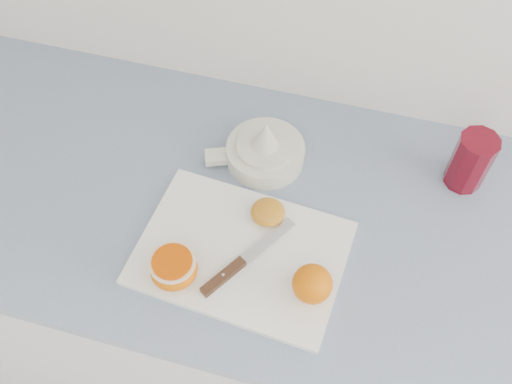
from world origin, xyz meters
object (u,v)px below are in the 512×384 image
counter (312,315)px  red_tumbler (470,163)px  cutting_board (241,253)px  citrus_juicer (264,150)px  half_orange (174,268)px

counter → red_tumbler: 0.57m
cutting_board → red_tumbler: red_tumbler is taller
counter → citrus_juicer: (-0.16, 0.11, 0.47)m
counter → citrus_juicer: bearing=145.6°
counter → half_orange: half_orange is taller
counter → red_tumbler: red_tumbler is taller
counter → half_orange: bearing=-141.9°
counter → red_tumbler: bearing=35.3°
cutting_board → citrus_juicer: bearing=94.3°
cutting_board → half_orange: size_ratio=4.42×
citrus_juicer → cutting_board: bearing=-85.7°
counter → cutting_board: bearing=-141.6°
counter → cutting_board: cutting_board is taller
counter → citrus_juicer: 0.51m
cutting_board → citrus_juicer: citrus_juicer is taller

